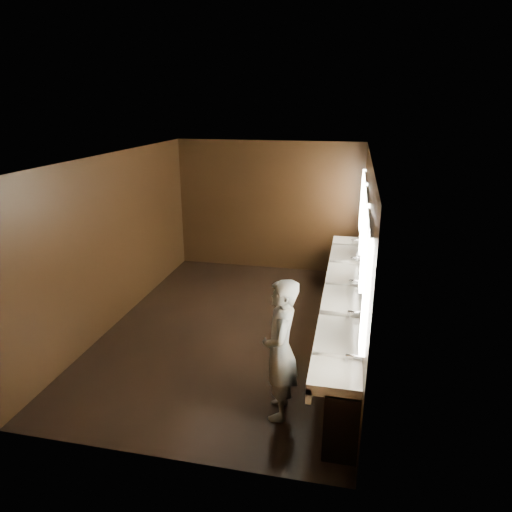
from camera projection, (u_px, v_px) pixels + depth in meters
The scene contains 10 objects.
floor at pixel (234, 327), 7.58m from camera, with size 6.00×6.00×0.00m, color black.
ceiling at pixel (231, 156), 6.68m from camera, with size 4.00×6.00×0.02m, color #2D2D2B.
wall_back at pixel (268, 206), 9.91m from camera, with size 4.00×0.02×2.80m, color black.
wall_front at pixel (153, 340), 4.35m from camera, with size 4.00×0.02×2.80m, color black.
wall_left at pixel (116, 240), 7.53m from camera, with size 0.02×6.00×2.80m, color black.
wall_right at pixel (364, 256), 6.74m from camera, with size 0.02×6.00×2.80m, color black.
sink_counter at pixel (346, 310), 7.07m from camera, with size 0.55×5.40×1.01m.
mirror_band at pixel (364, 233), 6.63m from camera, with size 0.06×5.03×1.15m.
person at pixel (280, 350), 5.23m from camera, with size 0.63×0.41×1.72m, color #83A5C3.
trash_bin at pixel (329, 337), 6.69m from camera, with size 0.36×0.36×0.56m, color black.
Camera 1 is at (1.77, -6.57, 3.56)m, focal length 32.00 mm.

